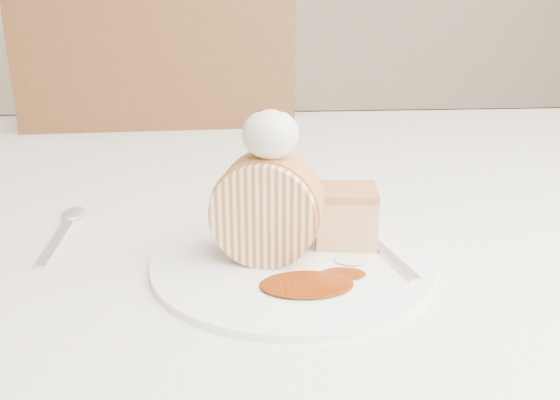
{
  "coord_description": "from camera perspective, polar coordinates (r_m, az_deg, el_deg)",
  "views": [
    {
      "loc": [
        -0.03,
        -0.54,
        0.99
      ],
      "look_at": [
        0.0,
        -0.03,
        0.81
      ],
      "focal_mm": 40.0,
      "sensor_mm": 36.0,
      "label": 1
    }
  ],
  "objects": [
    {
      "name": "plate",
      "position": [
        0.56,
        1.1,
        -5.82
      ],
      "size": [
        0.27,
        0.27,
        0.01
      ],
      "primitive_type": "cylinder",
      "rotation": [
        0.0,
        0.0,
        -0.11
      ],
      "color": "white",
      "rests_on": "table"
    },
    {
      "name": "table",
      "position": [
        0.81,
        -1.15,
        -4.59
      ],
      "size": [
        1.4,
        0.9,
        0.75
      ],
      "color": "white",
      "rests_on": "ground"
    },
    {
      "name": "chair_far",
      "position": [
        1.26,
        -9.97,
        -1.1
      ],
      "size": [
        0.48,
        0.48,
        0.97
      ],
      "rotation": [
        0.0,
        0.0,
        3.19
      ],
      "color": "brown",
      "rests_on": "ground"
    },
    {
      "name": "caramel_pool",
      "position": [
        0.51,
        2.43,
        -7.7
      ],
      "size": [
        0.08,
        0.06,
        0.0
      ],
      "primitive_type": null,
      "rotation": [
        0.0,
        0.0,
        -0.11
      ],
      "color": "#662104",
      "rests_on": "plate"
    },
    {
      "name": "caramel_drizzle",
      "position": [
        0.52,
        -0.83,
        8.65
      ],
      "size": [
        0.02,
        0.02,
        0.01
      ],
      "primitive_type": "ellipsoid",
      "color": "#662104",
      "rests_on": "whipped_cream"
    },
    {
      "name": "roulade_slice",
      "position": [
        0.54,
        -1.21,
        -0.85
      ],
      "size": [
        0.1,
        0.07,
        0.09
      ],
      "primitive_type": "cylinder",
      "rotation": [
        1.57,
        0.0,
        -0.23
      ],
      "color": "beige",
      "rests_on": "plate"
    },
    {
      "name": "cake_chunk",
      "position": [
        0.59,
        6.05,
        -1.77
      ],
      "size": [
        0.06,
        0.06,
        0.05
      ],
      "primitive_type": "cube",
      "rotation": [
        0.0,
        0.0,
        -0.11
      ],
      "color": "#C38549",
      "rests_on": "plate"
    },
    {
      "name": "spoon",
      "position": [
        0.64,
        -19.8,
        -3.67
      ],
      "size": [
        0.02,
        0.14,
        0.0
      ],
      "primitive_type": "cube",
      "rotation": [
        0.0,
        0.0,
        0.01
      ],
      "color": "silver",
      "rests_on": "table"
    },
    {
      "name": "fork",
      "position": [
        0.57,
        9.8,
        -4.93
      ],
      "size": [
        0.05,
        0.15,
        0.0
      ],
      "primitive_type": "cube",
      "rotation": [
        0.0,
        0.0,
        0.23
      ],
      "color": "silver",
      "rests_on": "plate"
    },
    {
      "name": "whipped_cream",
      "position": [
        0.52,
        -0.86,
        6.02
      ],
      "size": [
        0.05,
        0.05,
        0.04
      ],
      "primitive_type": "ellipsoid",
      "color": "silver",
      "rests_on": "roulade_slice"
    }
  ]
}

